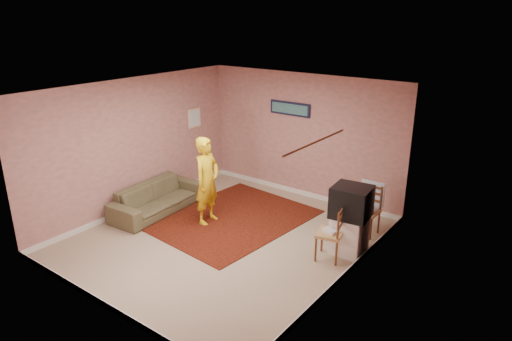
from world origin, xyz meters
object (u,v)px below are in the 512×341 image
Objects in this scene: chair_a at (367,206)px; sofa at (157,198)px; crt_tv at (351,202)px; chair_b at (330,227)px; tv_cabinet at (349,235)px; person at (207,181)px.

chair_a reaches higher than sofa.
crt_tv reaches higher than chair_a.
tv_cabinet is at bearing 140.91° from chair_b.
chair_b is at bearing -92.69° from person.
tv_cabinet is 0.40× the size of person.
chair_a is (-0.06, 0.81, 0.21)m from tv_cabinet.
person is at bearing -80.67° from sofa.
crt_tv is 2.68m from person.
crt_tv is at bearing 141.66° from chair_b.
chair_b reaches higher than chair_a.
person is (-2.63, -0.50, -0.09)m from crt_tv.
tv_cabinet is 3.83m from sofa.
tv_cabinet is at bearing -84.65° from chair_a.
tv_cabinet is 2.73m from person.
tv_cabinet is 1.00× the size of crt_tv.
chair_a is 0.29× the size of person.
person is (-2.46, -0.14, 0.27)m from chair_b.
crt_tv is 3.87m from sofa.
chair_b is 2.48m from person.
sofa is (-3.69, -1.57, -0.25)m from chair_a.
person is at bearing -151.88° from chair_a.
chair_b is 3.61m from sofa.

